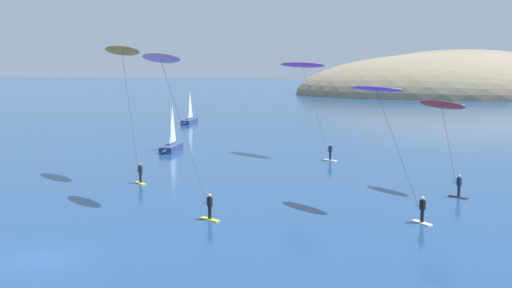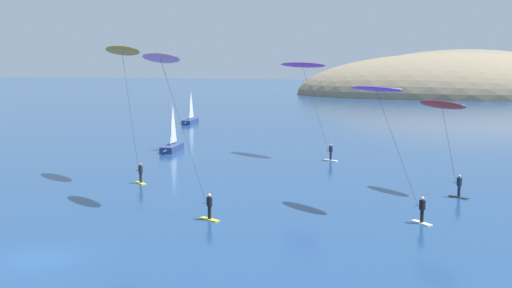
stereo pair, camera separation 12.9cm
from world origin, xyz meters
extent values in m
plane|color=navy|center=(0.00, 0.00, 0.00)|extent=(600.00, 600.00, 0.00)
ellipsoid|color=#7A705B|center=(28.29, 176.54, 0.00)|extent=(78.60, 54.23, 26.46)
ellipsoid|color=#84755B|center=(24.82, 161.36, 0.00)|extent=(89.40, 48.31, 24.18)
ellipsoid|color=#6B6656|center=(23.08, 165.38, 0.00)|extent=(80.51, 30.90, 19.80)
ellipsoid|color=#7A705B|center=(9.79, 170.70, 0.00)|extent=(50.78, 38.10, 14.63)
cube|color=navy|center=(-8.68, 38.10, 0.35)|extent=(1.88, 4.92, 0.70)
cone|color=navy|center=(-8.44, 35.71, 0.35)|extent=(0.88, 2.22, 0.67)
cylinder|color=#B2B2B7|center=(-8.65, 37.80, 3.20)|extent=(0.12, 0.12, 5.00)
pyramid|color=white|center=(-8.74, 38.70, 3.03)|extent=(0.26, 1.80, 4.25)
cylinder|color=#A5A5AD|center=(-8.74, 38.70, 0.95)|extent=(0.26, 1.80, 0.08)
cube|color=navy|center=(-18.00, 67.65, 0.35)|extent=(1.72, 4.88, 0.70)
cone|color=navy|center=(-17.83, 65.25, 0.35)|extent=(0.81, 2.20, 0.67)
cylinder|color=#B2B2B7|center=(-17.98, 67.35, 3.20)|extent=(0.12, 0.12, 5.00)
pyramid|color=white|center=(-18.04, 68.25, 3.03)|extent=(0.20, 1.80, 4.25)
cylinder|color=#A5A5AD|center=(-18.04, 68.25, 0.95)|extent=(0.20, 1.80, 0.08)
cube|color=yellow|center=(5.72, 9.97, 0.04)|extent=(1.52, 1.05, 0.08)
cylinder|color=black|center=(5.72, 9.97, 0.48)|extent=(0.22, 0.22, 0.80)
cube|color=black|center=(5.72, 9.97, 1.18)|extent=(0.39, 0.36, 0.60)
sphere|color=beige|center=(5.72, 9.97, 1.60)|extent=(0.22, 0.22, 0.22)
cylinder|color=black|center=(5.44, 10.18, 1.06)|extent=(0.36, 0.47, 0.04)
ellipsoid|color=pink|center=(1.01, 13.48, 10.22)|extent=(4.61, 3.87, 0.84)
cylinder|color=#14895B|center=(1.01, 13.48, 10.27)|extent=(3.78, 2.87, 0.16)
cylinder|color=#333338|center=(3.22, 11.83, 5.59)|extent=(4.47, 3.33, 9.07)
cube|color=#2D2D33|center=(21.25, 21.22, 0.04)|extent=(1.44, 1.21, 0.08)
cylinder|color=#192338|center=(21.25, 21.22, 0.48)|extent=(0.22, 0.22, 0.80)
cube|color=#192338|center=(21.25, 21.22, 1.18)|extent=(0.38, 0.38, 0.60)
sphere|color=tan|center=(21.25, 21.22, 1.60)|extent=(0.22, 0.22, 0.22)
cylinder|color=black|center=(21.01, 21.47, 1.06)|extent=(0.42, 0.41, 0.04)
ellipsoid|color=red|center=(19.83, 22.68, 6.74)|extent=(4.01, 4.07, 0.80)
cylinder|color=#23D6DB|center=(19.83, 22.68, 6.79)|extent=(3.20, 3.27, 0.16)
cylinder|color=#333338|center=(20.42, 22.08, 3.85)|extent=(1.21, 1.24, 5.59)
cube|color=silver|center=(9.43, 35.97, 0.04)|extent=(1.52, 1.03, 0.08)
cylinder|color=#192338|center=(9.43, 35.97, 0.48)|extent=(0.22, 0.22, 0.80)
cube|color=#192338|center=(9.43, 35.97, 1.18)|extent=(0.39, 0.36, 0.60)
sphere|color=tan|center=(9.43, 35.97, 1.60)|extent=(0.22, 0.22, 0.22)
cylinder|color=black|center=(9.14, 36.16, 1.06)|extent=(0.34, 0.48, 0.04)
ellipsoid|color=#D62D9E|center=(5.98, 38.28, 9.57)|extent=(6.15, 4.83, 0.71)
cylinder|color=#28D160|center=(5.98, 38.28, 9.62)|extent=(5.12, 3.50, 0.16)
cylinder|color=#333338|center=(7.56, 37.22, 5.26)|extent=(3.19, 2.15, 8.42)
cube|color=silver|center=(18.75, 12.64, 0.04)|extent=(1.33, 1.36, 0.08)
cylinder|color=black|center=(18.75, 12.64, 0.48)|extent=(0.22, 0.22, 0.80)
cube|color=black|center=(18.75, 12.64, 1.18)|extent=(0.39, 0.37, 0.60)
sphere|color=beige|center=(18.75, 12.64, 1.60)|extent=(0.22, 0.22, 0.22)
cylinder|color=black|center=(18.49, 12.87, 1.06)|extent=(0.39, 0.44, 0.04)
ellipsoid|color=purple|center=(15.51, 15.49, 8.19)|extent=(4.39, 4.07, 0.53)
cylinder|color=#7ACC42|center=(15.51, 15.49, 8.24)|extent=(3.51, 3.11, 0.16)
cylinder|color=#333338|center=(17.00, 14.18, 4.57)|extent=(3.01, 2.65, 7.04)
cube|color=yellow|center=(-3.78, 19.88, 0.04)|extent=(1.36, 1.32, 0.08)
cylinder|color=black|center=(-3.78, 19.88, 0.48)|extent=(0.22, 0.22, 0.80)
cube|color=black|center=(-3.78, 19.88, 1.18)|extent=(0.39, 0.36, 0.60)
sphere|color=#9E7051|center=(-3.78, 19.88, 1.60)|extent=(0.22, 0.22, 0.22)
cylinder|color=black|center=(-4.07, 20.08, 1.06)|extent=(0.35, 0.47, 0.04)
ellipsoid|color=orange|center=(-5.93, 21.37, 10.86)|extent=(5.28, 4.26, 0.96)
cylinder|color=#0F7FE5|center=(-5.93, 21.37, 10.91)|extent=(4.35, 3.08, 0.16)
cylinder|color=#333338|center=(-5.00, 20.72, 5.91)|extent=(1.89, 1.32, 9.71)
camera|label=1|loc=(19.02, -27.59, 10.11)|focal=45.00mm
camera|label=2|loc=(19.15, -27.56, 10.11)|focal=45.00mm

